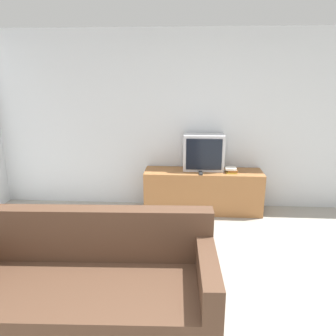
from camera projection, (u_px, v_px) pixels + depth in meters
The scene contains 6 objects.
wall_back at pixel (197, 121), 4.83m from camera, with size 9.00×0.06×2.60m.
tv_stand at pixel (203, 191), 4.83m from camera, with size 1.70×0.46×0.62m.
television at pixel (204, 152), 4.75m from camera, with size 0.59×0.30×0.52m.
couch at pixel (86, 294), 2.58m from camera, with size 2.06×0.95×0.90m.
book_stack at pixel (231, 170), 4.67m from camera, with size 0.17×0.18×0.07m.
remote_on_stand at pixel (201, 173), 4.60m from camera, with size 0.05×0.15×0.02m.
Camera 1 is at (-0.11, -1.82, 1.97)m, focal length 35.00 mm.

